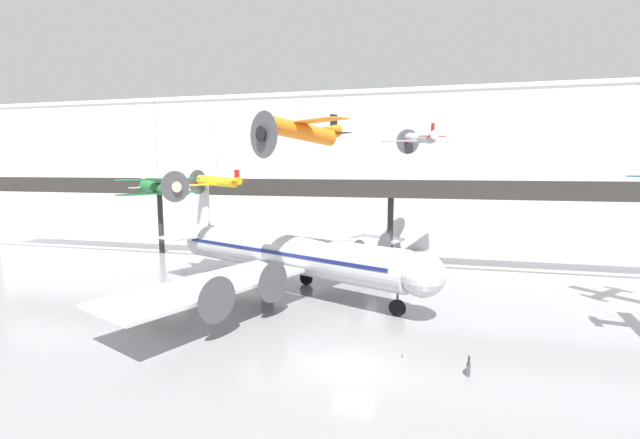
# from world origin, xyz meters

# --- Properties ---
(ground_plane) EXTENTS (260.00, 260.00, 0.00)m
(ground_plane) POSITION_xyz_m (0.00, 0.00, 0.00)
(ground_plane) COLOR gray
(hangar_back_wall) EXTENTS (140.00, 3.00, 21.86)m
(hangar_back_wall) POSITION_xyz_m (0.00, 37.71, 10.93)
(hangar_back_wall) COLOR silver
(hangar_back_wall) RESTS_ON ground
(mezzanine_walkway) EXTENTS (110.00, 3.20, 10.07)m
(mezzanine_walkway) POSITION_xyz_m (0.00, 25.23, 8.41)
(mezzanine_walkway) COLOR #2D2B28
(mezzanine_walkway) RESTS_ON ground
(ceiling_truss_beam) EXTENTS (120.00, 0.60, 0.60)m
(ceiling_truss_beam) POSITION_xyz_m (0.00, 16.18, 18.19)
(ceiling_truss_beam) COLOR silver
(airliner_silver_main) EXTENTS (29.32, 34.43, 10.11)m
(airliner_silver_main) POSITION_xyz_m (-8.73, 13.43, 3.52)
(airliner_silver_main) COLOR silver
(airliner_silver_main) RESTS_ON ground
(suspended_plane_yellow_lowwing) EXTENTS (6.00, 7.17, 9.14)m
(suspended_plane_yellow_lowwing) POSITION_xyz_m (-16.69, 16.10, 10.01)
(suspended_plane_yellow_lowwing) COLOR yellow
(suspended_plane_green_biplane) EXTENTS (5.78, 6.52, 8.99)m
(suspended_plane_green_biplane) POSITION_xyz_m (-17.06, 6.83, 9.82)
(suspended_plane_green_biplane) COLOR #1E6B33
(suspended_plane_silver_racer) EXTENTS (8.03, 7.11, 4.90)m
(suspended_plane_silver_racer) POSITION_xyz_m (3.03, 26.77, 14.67)
(suspended_plane_silver_racer) COLOR silver
(suspended_plane_orange_highwing) EXTENTS (8.76, 8.05, 5.79)m
(suspended_plane_orange_highwing) POSITION_xyz_m (-5.69, 8.88, 14.28)
(suspended_plane_orange_highwing) COLOR orange
(stanchion_barrier) EXTENTS (0.36, 0.36, 1.08)m
(stanchion_barrier) POSITION_xyz_m (2.81, 1.31, 0.33)
(stanchion_barrier) COLOR #B2B5BA
(stanchion_barrier) RESTS_ON ground
(info_sign_pedestal) EXTENTS (0.26, 0.76, 1.24)m
(info_sign_pedestal) POSITION_xyz_m (6.36, 0.23, 0.46)
(info_sign_pedestal) COLOR #4C4C51
(info_sign_pedestal) RESTS_ON ground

